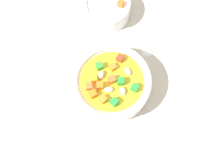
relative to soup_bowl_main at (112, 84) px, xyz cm
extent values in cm
cube|color=#BAB2A0|center=(-0.02, 0.00, -4.09)|extent=(140.00, 140.00, 2.00)
cylinder|color=white|center=(-0.02, 0.00, -0.74)|extent=(16.40, 16.40, 4.70)
torus|color=white|center=(-0.02, 0.00, 1.99)|extent=(16.69, 16.69, 1.28)
cylinder|color=gold|center=(-0.02, 0.00, 1.81)|extent=(13.33, 13.33, 0.40)
ellipsoid|color=#C8BD91|center=(-3.83, -0.49, 2.40)|extent=(1.53, 2.10, 0.80)
cube|color=#DB602B|center=(0.11, -0.11, 2.68)|extent=(1.42, 1.42, 1.35)
cube|color=green|center=(-1.32, 1.28, 2.83)|extent=(1.85, 1.85, 1.64)
cube|color=orange|center=(3.64, 2.73, 2.62)|extent=(1.65, 1.65, 1.23)
cube|color=orange|center=(2.79, -0.29, 2.82)|extent=(1.84, 1.84, 1.62)
cube|color=green|center=(-3.15, 3.81, 2.74)|extent=(1.91, 1.91, 1.47)
cube|color=green|center=(0.85, -3.87, 2.70)|extent=(1.52, 1.52, 1.40)
cube|color=orange|center=(-1.55, -2.45, 2.50)|extent=(1.50, 1.50, 0.99)
ellipsoid|color=beige|center=(1.39, -2.08, 2.54)|extent=(2.24, 2.23, 1.08)
ellipsoid|color=beige|center=(-0.72, 3.21, 2.45)|extent=(1.95, 2.27, 0.89)
cube|color=orange|center=(3.09, -2.04, 2.58)|extent=(1.83, 1.83, 1.15)
cube|color=#BB3921|center=(-3.87, -3.36, 2.64)|extent=(1.85, 1.85, 1.26)
cube|color=#248F3A|center=(1.94, 4.37, 2.67)|extent=(1.75, 1.75, 1.34)
ellipsoid|color=beige|center=(1.62, 1.49, 2.45)|extent=(2.28, 1.99, 0.90)
cube|color=orange|center=(4.78, -0.96, 2.72)|extent=(1.79, 1.79, 1.43)
cube|color=orange|center=(4.91, 0.79, 2.69)|extent=(1.45, 1.45, 1.36)
cylinder|color=silver|center=(-14.48, 11.22, -2.79)|extent=(3.23, 14.80, 0.61)
ellipsoid|color=silver|center=(-11.79, -3.80, -2.61)|extent=(3.04, 3.65, 0.96)
cylinder|color=white|center=(-8.68, -17.73, -1.08)|extent=(11.28, 11.28, 4.02)
torus|color=white|center=(-8.68, -17.73, 1.16)|extent=(11.39, 11.39, 0.90)
cube|color=orange|center=(-11.26, -15.78, 1.63)|extent=(1.95, 1.95, 1.40)
camera|label=1|loc=(8.49, 15.08, 50.71)|focal=39.92mm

